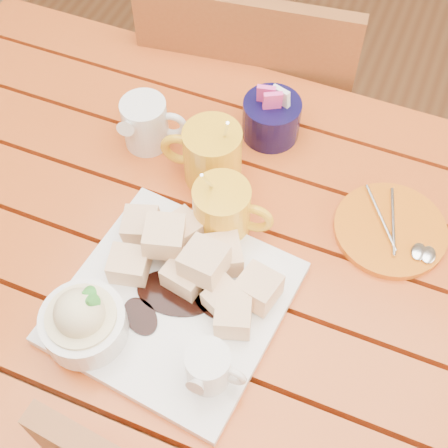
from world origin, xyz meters
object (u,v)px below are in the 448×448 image
at_px(table, 200,276).
at_px(orange_saucer, 391,230).
at_px(chair_far, 252,114).
at_px(coffee_mug_right, 224,211).
at_px(dessert_plate, 156,301).
at_px(coffee_mug_left, 211,154).

height_order(table, orange_saucer, orange_saucer).
bearing_deg(chair_far, orange_saucer, 125.32).
bearing_deg(coffee_mug_right, dessert_plate, -107.63).
bearing_deg(orange_saucer, chair_far, 133.23).
relative_size(orange_saucer, chair_far, 0.20).
xyz_separation_m(table, orange_saucer, (0.27, 0.13, 0.11)).
xyz_separation_m(coffee_mug_left, coffee_mug_right, (0.06, -0.09, -0.00)).
distance_m(table, orange_saucer, 0.32).
height_order(coffee_mug_left, orange_saucer, coffee_mug_left).
distance_m(table, coffee_mug_right, 0.16).
xyz_separation_m(coffee_mug_right, orange_saucer, (0.24, 0.09, -0.04)).
bearing_deg(orange_saucer, table, -154.50).
bearing_deg(coffee_mug_left, dessert_plate, -93.04).
distance_m(table, coffee_mug_left, 0.21).
height_order(table, coffee_mug_left, coffee_mug_left).
height_order(orange_saucer, chair_far, chair_far).
bearing_deg(dessert_plate, coffee_mug_right, 78.73).
distance_m(table, dessert_plate, 0.19).
relative_size(table, chair_far, 1.36).
bearing_deg(coffee_mug_right, chair_far, 98.09).
bearing_deg(coffee_mug_left, table, -84.83).
bearing_deg(table, chair_far, 100.56).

